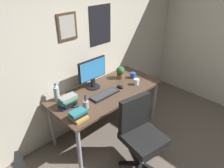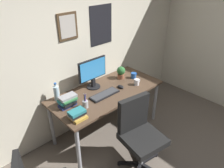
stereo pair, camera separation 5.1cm
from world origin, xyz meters
TOP-DOWN VIEW (x-y plane):
  - wall_back at (0.00, 2.15)m, footprint 4.40×0.10m
  - desk at (0.11, 1.69)m, footprint 1.63×0.75m
  - office_chair at (-0.02, 0.98)m, footprint 0.57×0.57m
  - monitor at (0.04, 1.91)m, footprint 0.46×0.20m
  - keyboard at (0.01, 1.63)m, footprint 0.43×0.15m
  - computer_mouse at (0.31, 1.62)m, footprint 0.06×0.11m
  - water_bottle at (-0.52, 1.97)m, footprint 0.07×0.07m
  - coffee_mug_near at (0.67, 1.70)m, footprint 0.12×0.08m
  - coffee_mug_far at (0.54, 1.52)m, footprint 0.12×0.08m
  - potted_plant at (0.52, 1.83)m, footprint 0.13×0.13m
  - pen_cup at (-0.35, 1.58)m, footprint 0.07×0.07m
  - book_stack_left at (-0.55, 1.47)m, footprint 0.19×0.16m
  - book_stack_right at (-0.50, 1.76)m, footprint 0.23×0.17m

SIDE VIEW (x-z plane):
  - office_chair at x=-0.02m, z-range 0.05..1.00m
  - desk at x=0.11m, z-range 0.29..1.02m
  - keyboard at x=0.01m, z-range 0.73..0.76m
  - computer_mouse at x=0.31m, z-range 0.73..0.77m
  - coffee_mug_near at x=0.67m, z-range 0.73..0.82m
  - coffee_mug_far at x=0.54m, z-range 0.73..0.82m
  - pen_cup at x=-0.35m, z-range 0.69..0.89m
  - book_stack_left at x=-0.55m, z-range 0.73..0.84m
  - book_stack_right at x=-0.50m, z-range 0.73..0.88m
  - potted_plant at x=0.52m, z-range 0.74..0.93m
  - water_bottle at x=-0.52m, z-range 0.71..0.96m
  - monitor at x=0.04m, z-range 0.75..1.19m
  - wall_back at x=0.00m, z-range 0.00..2.60m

